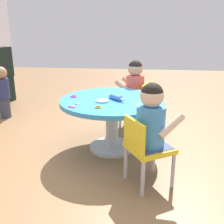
# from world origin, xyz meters

# --- Properties ---
(ground_plane) EXTENTS (10.00, 10.00, 0.00)m
(ground_plane) POSITION_xyz_m (0.00, 0.00, 0.00)
(ground_plane) COLOR olive
(craft_table) EXTENTS (0.98, 0.98, 0.51)m
(craft_table) POSITION_xyz_m (0.00, 0.00, 0.40)
(craft_table) COLOR silver
(craft_table) RESTS_ON ground
(child_chair_left) EXTENTS (0.41, 0.41, 0.54)m
(child_chair_left) POSITION_xyz_m (-0.59, -0.32, 0.31)
(child_chair_left) COLOR #B7B7BC
(child_chair_left) RESTS_ON ground
(seated_child_left) EXTENTS (0.41, 0.44, 0.51)m
(seated_child_left) POSITION_xyz_m (-0.57, -0.35, 0.53)
(seated_child_left) COLOR #3F4772
(seated_child_left) RESTS_ON ground
(child_chair_right) EXTENTS (0.37, 0.37, 0.54)m
(child_chair_right) POSITION_xyz_m (0.63, -0.23, 0.31)
(child_chair_right) COLOR #B7B7BC
(child_chair_right) RESTS_ON ground
(seated_child_right) EXTENTS (0.36, 0.41, 0.51)m
(seated_child_right) POSITION_xyz_m (0.64, -0.19, 0.53)
(seated_child_right) COLOR #3F4772
(seated_child_right) RESTS_ON ground
(toddler_standing) EXTENTS (0.17, 0.17, 0.67)m
(toddler_standing) POSITION_xyz_m (0.76, 1.50, 0.36)
(toddler_standing) COLOR #33384C
(toddler_standing) RESTS_ON ground
(rolling_pin) EXTENTS (0.18, 0.18, 0.05)m
(rolling_pin) POSITION_xyz_m (-0.02, -0.04, 0.53)
(rolling_pin) COLOR #3F72CC
(rolling_pin) RESTS_ON craft_table
(craft_scissors) EXTENTS (0.14, 0.10, 0.01)m
(craft_scissors) POSITION_xyz_m (-0.27, 0.30, 0.51)
(craft_scissors) COLOR silver
(craft_scissors) RESTS_ON craft_table
(playdough_blob_0) EXTENTS (0.10, 0.10, 0.01)m
(playdough_blob_0) POSITION_xyz_m (-0.19, -0.29, 0.51)
(playdough_blob_0) COLOR #F2CC72
(playdough_blob_0) RESTS_ON craft_table
(playdough_blob_1) EXTENTS (0.12, 0.12, 0.01)m
(playdough_blob_1) POSITION_xyz_m (-0.09, 0.08, 0.51)
(playdough_blob_1) COLOR #8CCCF2
(playdough_blob_1) RESTS_ON craft_table
(cookie_cutter_0) EXTENTS (0.06, 0.06, 0.01)m
(cookie_cutter_0) POSITION_xyz_m (0.04, 0.38, 0.51)
(cookie_cutter_0) COLOR #D83FA5
(cookie_cutter_0) RESTS_ON craft_table
(cookie_cutter_1) EXTENTS (0.06, 0.06, 0.01)m
(cookie_cutter_1) POSITION_xyz_m (-0.28, 0.09, 0.51)
(cookie_cutter_1) COLOR orange
(cookie_cutter_1) RESTS_ON craft_table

